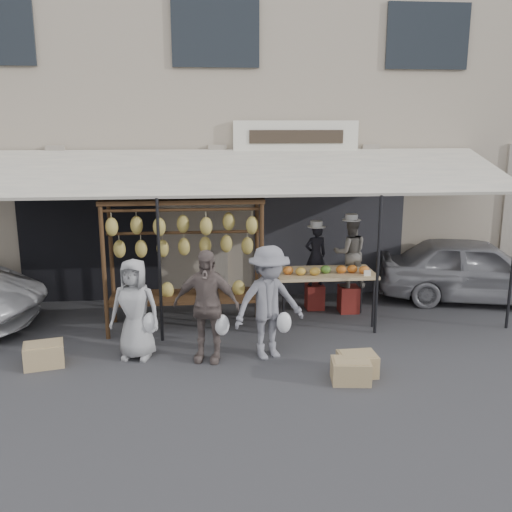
{
  "coord_description": "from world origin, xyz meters",
  "views": [
    {
      "loc": [
        -0.34,
        -7.56,
        3.42
      ],
      "look_at": [
        0.54,
        1.4,
        1.3
      ],
      "focal_mm": 40.0,
      "sensor_mm": 36.0,
      "label": 1
    }
  ],
  "objects_px": {
    "crate_far": "(44,355)",
    "sedan": "(475,269)",
    "customer_right": "(269,303)",
    "customer_left": "(135,309)",
    "crate_near_b": "(357,364)",
    "vendor_left": "(316,255)",
    "crate_near_a": "(351,371)",
    "produce_table": "(325,274)",
    "customer_mid": "(206,306)",
    "banana_rack": "(184,238)",
    "vendor_right": "(350,253)"
  },
  "relations": [
    {
      "from": "crate_near_b",
      "to": "sedan",
      "type": "bearing_deg",
      "value": 44.25
    },
    {
      "from": "vendor_right",
      "to": "customer_left",
      "type": "distance_m",
      "value": 4.08
    },
    {
      "from": "customer_right",
      "to": "customer_left",
      "type": "bearing_deg",
      "value": 155.95
    },
    {
      "from": "vendor_left",
      "to": "crate_far",
      "type": "height_order",
      "value": "vendor_left"
    },
    {
      "from": "vendor_left",
      "to": "customer_mid",
      "type": "height_order",
      "value": "customer_mid"
    },
    {
      "from": "produce_table",
      "to": "customer_mid",
      "type": "relative_size",
      "value": 1.02
    },
    {
      "from": "customer_left",
      "to": "crate_near_b",
      "type": "relative_size",
      "value": 2.93
    },
    {
      "from": "produce_table",
      "to": "crate_near_b",
      "type": "bearing_deg",
      "value": -90.07
    },
    {
      "from": "customer_mid",
      "to": "banana_rack",
      "type": "bearing_deg",
      "value": 119.24
    },
    {
      "from": "banana_rack",
      "to": "crate_near_a",
      "type": "bearing_deg",
      "value": -45.35
    },
    {
      "from": "banana_rack",
      "to": "customer_left",
      "type": "height_order",
      "value": "banana_rack"
    },
    {
      "from": "vendor_right",
      "to": "sedan",
      "type": "relative_size",
      "value": 0.34
    },
    {
      "from": "customer_left",
      "to": "sedan",
      "type": "xyz_separation_m",
      "value": [
        6.29,
        2.19,
        -0.12
      ]
    },
    {
      "from": "customer_left",
      "to": "crate_near_a",
      "type": "xyz_separation_m",
      "value": [
        2.96,
        -1.12,
        -0.6
      ]
    },
    {
      "from": "produce_table",
      "to": "customer_mid",
      "type": "xyz_separation_m",
      "value": [
        -2.06,
        -1.44,
        -0.04
      ]
    },
    {
      "from": "customer_right",
      "to": "sedan",
      "type": "relative_size",
      "value": 0.46
    },
    {
      "from": "produce_table",
      "to": "customer_right",
      "type": "bearing_deg",
      "value": -128.79
    },
    {
      "from": "produce_table",
      "to": "customer_right",
      "type": "height_order",
      "value": "customer_right"
    },
    {
      "from": "crate_near_a",
      "to": "crate_far",
      "type": "xyz_separation_m",
      "value": [
        -4.25,
        0.95,
        0.01
      ]
    },
    {
      "from": "crate_far",
      "to": "customer_right",
      "type": "bearing_deg",
      "value": -0.09
    },
    {
      "from": "customer_left",
      "to": "customer_mid",
      "type": "height_order",
      "value": "customer_mid"
    },
    {
      "from": "produce_table",
      "to": "customer_right",
      "type": "relative_size",
      "value": 1.0
    },
    {
      "from": "vendor_left",
      "to": "crate_near_b",
      "type": "distance_m",
      "value": 3.03
    },
    {
      "from": "customer_mid",
      "to": "sedan",
      "type": "relative_size",
      "value": 0.45
    },
    {
      "from": "sedan",
      "to": "vendor_right",
      "type": "bearing_deg",
      "value": 113.64
    },
    {
      "from": "customer_mid",
      "to": "crate_near_b",
      "type": "xyz_separation_m",
      "value": [
        2.06,
        -0.73,
        -0.68
      ]
    },
    {
      "from": "vendor_left",
      "to": "customer_left",
      "type": "xyz_separation_m",
      "value": [
        -3.08,
        -1.99,
        -0.28
      ]
    },
    {
      "from": "banana_rack",
      "to": "sedan",
      "type": "relative_size",
      "value": 0.7
    },
    {
      "from": "vendor_left",
      "to": "crate_near_a",
      "type": "height_order",
      "value": "vendor_left"
    },
    {
      "from": "produce_table",
      "to": "vendor_left",
      "type": "distance_m",
      "value": 0.75
    },
    {
      "from": "produce_table",
      "to": "crate_far",
      "type": "xyz_separation_m",
      "value": [
        -4.4,
        -1.43,
        -0.71
      ]
    },
    {
      "from": "crate_near_a",
      "to": "produce_table",
      "type": "bearing_deg",
      "value": 86.41
    },
    {
      "from": "sedan",
      "to": "crate_near_a",
      "type": "bearing_deg",
      "value": 148.76
    },
    {
      "from": "crate_near_a",
      "to": "crate_far",
      "type": "bearing_deg",
      "value": 167.44
    },
    {
      "from": "banana_rack",
      "to": "vendor_right",
      "type": "relative_size",
      "value": 2.06
    },
    {
      "from": "crate_near_a",
      "to": "customer_right",
      "type": "bearing_deg",
      "value": 136.72
    },
    {
      "from": "banana_rack",
      "to": "produce_table",
      "type": "bearing_deg",
      "value": 2.27
    },
    {
      "from": "crate_near_a",
      "to": "crate_near_b",
      "type": "relative_size",
      "value": 0.99
    },
    {
      "from": "crate_far",
      "to": "sedan",
      "type": "xyz_separation_m",
      "value": [
        7.59,
        2.37,
        0.47
      ]
    },
    {
      "from": "vendor_right",
      "to": "customer_right",
      "type": "bearing_deg",
      "value": 49.43
    },
    {
      "from": "customer_mid",
      "to": "customer_left",
      "type": "bearing_deg",
      "value": -175.18
    },
    {
      "from": "crate_near_a",
      "to": "sedan",
      "type": "height_order",
      "value": "sedan"
    },
    {
      "from": "customer_left",
      "to": "crate_near_b",
      "type": "xyz_separation_m",
      "value": [
        3.1,
        -0.92,
        -0.6
      ]
    },
    {
      "from": "vendor_right",
      "to": "customer_mid",
      "type": "distance_m",
      "value": 3.27
    },
    {
      "from": "produce_table",
      "to": "customer_right",
      "type": "xyz_separation_m",
      "value": [
        -1.15,
        -1.43,
        -0.03
      ]
    },
    {
      "from": "customer_mid",
      "to": "crate_far",
      "type": "bearing_deg",
      "value": -165.23
    },
    {
      "from": "customer_mid",
      "to": "crate_near_a",
      "type": "distance_m",
      "value": 2.23
    },
    {
      "from": "sedan",
      "to": "customer_mid",
      "type": "bearing_deg",
      "value": 128.36
    },
    {
      "from": "sedan",
      "to": "banana_rack",
      "type": "bearing_deg",
      "value": 114.45
    },
    {
      "from": "produce_table",
      "to": "sedan",
      "type": "relative_size",
      "value": 0.46
    }
  ]
}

